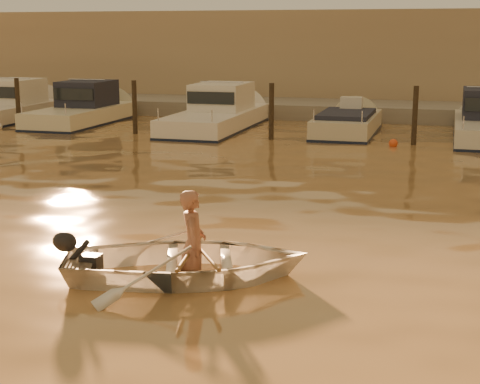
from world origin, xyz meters
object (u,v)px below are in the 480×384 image
(moored_boat_0, at_px, (6,106))
(moored_boat_1, at_px, (81,109))
(person, at_px, (193,244))
(moored_boat_2, at_px, (216,113))
(waterfront_building, at_px, (335,59))
(dinghy, at_px, (187,261))
(moored_boat_3, at_px, (347,128))

(moored_boat_0, relative_size, moored_boat_1, 1.08)
(person, bearing_deg, moored_boat_2, -2.90)
(person, height_order, moored_boat_1, moored_boat_1)
(moored_boat_1, distance_m, waterfront_building, 14.28)
(dinghy, height_order, moored_boat_0, moored_boat_0)
(dinghy, xyz_separation_m, waterfront_building, (-2.14, 28.40, 2.13))
(moored_boat_0, bearing_deg, moored_boat_1, 0.00)
(moored_boat_3, relative_size, waterfront_building, 0.13)
(person, distance_m, moored_boat_2, 18.13)
(moored_boat_0, bearing_deg, dinghy, -49.89)
(moored_boat_1, height_order, moored_boat_3, moored_boat_1)
(moored_boat_1, bearing_deg, person, -57.27)
(dinghy, distance_m, moored_boat_0, 22.76)
(person, relative_size, moored_boat_3, 0.28)
(moored_boat_3, bearing_deg, moored_boat_0, 180.00)
(moored_boat_1, bearing_deg, moored_boat_3, 0.00)
(moored_boat_3, bearing_deg, waterfront_building, 101.43)
(person, distance_m, moored_boat_1, 20.65)
(moored_boat_2, xyz_separation_m, moored_boat_3, (5.20, 0.00, -0.40))
(moored_boat_2, bearing_deg, dinghy, -73.62)
(moored_boat_1, bearing_deg, waterfront_building, 50.92)
(moored_boat_2, height_order, waterfront_building, waterfront_building)
(moored_boat_1, bearing_deg, moored_boat_2, 0.00)
(dinghy, distance_m, moored_boat_3, 17.40)
(moored_boat_2, distance_m, moored_boat_3, 5.22)
(person, height_order, waterfront_building, waterfront_building)
(person, xyz_separation_m, moored_boat_2, (-5.21, 17.37, 0.07))
(moored_boat_1, relative_size, waterfront_building, 0.15)
(moored_boat_0, xyz_separation_m, moored_boat_2, (9.54, 0.00, 0.00))
(moored_boat_0, relative_size, moored_boat_3, 1.25)
(moored_boat_0, bearing_deg, moored_boat_2, 0.00)
(moored_boat_1, distance_m, moored_boat_3, 11.16)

